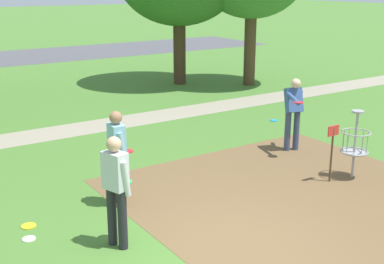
{
  "coord_description": "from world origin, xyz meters",
  "views": [
    {
      "loc": [
        -4.15,
        -5.25,
        3.8
      ],
      "look_at": [
        1.15,
        2.68,
        1.0
      ],
      "focal_mm": 47.98,
      "sensor_mm": 36.0,
      "label": 1
    }
  ],
  "objects_px": {
    "player_foreground_watching": "(116,186)",
    "frisbee_mid_grass": "(29,226)",
    "player_throwing": "(293,109)",
    "disc_golf_basket": "(353,142)",
    "frisbee_scattered_b": "(29,239)",
    "frisbee_near_basket": "(274,120)",
    "player_waiting_right": "(117,153)"
  },
  "relations": [
    {
      "from": "disc_golf_basket",
      "to": "player_foreground_watching",
      "type": "distance_m",
      "value": 5.11
    },
    {
      "from": "player_foreground_watching",
      "to": "player_throwing",
      "type": "bearing_deg",
      "value": 19.23
    },
    {
      "from": "disc_golf_basket",
      "to": "frisbee_scattered_b",
      "type": "bearing_deg",
      "value": 170.73
    },
    {
      "from": "frisbee_near_basket",
      "to": "player_foreground_watching",
      "type": "bearing_deg",
      "value": -149.26
    },
    {
      "from": "player_throwing",
      "to": "frisbee_near_basket",
      "type": "xyz_separation_m",
      "value": [
        1.47,
        2.2,
        -0.98
      ]
    },
    {
      "from": "player_foreground_watching",
      "to": "player_waiting_right",
      "type": "bearing_deg",
      "value": 63.39
    },
    {
      "from": "player_throwing",
      "to": "frisbee_scattered_b",
      "type": "relative_size",
      "value": 8.4
    },
    {
      "from": "frisbee_mid_grass",
      "to": "frisbee_scattered_b",
      "type": "relative_size",
      "value": 1.18
    },
    {
      "from": "player_foreground_watching",
      "to": "frisbee_scattered_b",
      "type": "relative_size",
      "value": 8.4
    },
    {
      "from": "player_waiting_right",
      "to": "frisbee_mid_grass",
      "type": "relative_size",
      "value": 7.14
    },
    {
      "from": "player_waiting_right",
      "to": "player_throwing",
      "type": "bearing_deg",
      "value": 6.56
    },
    {
      "from": "player_throwing",
      "to": "disc_golf_basket",
      "type": "bearing_deg",
      "value": -98.06
    },
    {
      "from": "disc_golf_basket",
      "to": "frisbee_scattered_b",
      "type": "relative_size",
      "value": 6.83
    },
    {
      "from": "player_waiting_right",
      "to": "frisbee_near_basket",
      "type": "xyz_separation_m",
      "value": [
        6.18,
        2.74,
        -0.96
      ]
    },
    {
      "from": "player_waiting_right",
      "to": "frisbee_scattered_b",
      "type": "bearing_deg",
      "value": -167.09
    },
    {
      "from": "player_waiting_right",
      "to": "frisbee_near_basket",
      "type": "bearing_deg",
      "value": 23.9
    },
    {
      "from": "disc_golf_basket",
      "to": "frisbee_mid_grass",
      "type": "relative_size",
      "value": 5.8
    },
    {
      "from": "disc_golf_basket",
      "to": "player_foreground_watching",
      "type": "height_order",
      "value": "player_foreground_watching"
    },
    {
      "from": "player_throwing",
      "to": "player_waiting_right",
      "type": "xyz_separation_m",
      "value": [
        -4.71,
        -0.54,
        -0.02
      ]
    },
    {
      "from": "frisbee_near_basket",
      "to": "disc_golf_basket",
      "type": "bearing_deg",
      "value": -112.86
    },
    {
      "from": "player_waiting_right",
      "to": "frisbee_mid_grass",
      "type": "xyz_separation_m",
      "value": [
        -1.6,
        0.04,
        -0.96
      ]
    },
    {
      "from": "disc_golf_basket",
      "to": "player_foreground_watching",
      "type": "bearing_deg",
      "value": 179.25
    },
    {
      "from": "player_foreground_watching",
      "to": "frisbee_mid_grass",
      "type": "distance_m",
      "value": 1.92
    },
    {
      "from": "player_foreground_watching",
      "to": "frisbee_scattered_b",
      "type": "height_order",
      "value": "player_foreground_watching"
    },
    {
      "from": "player_throwing",
      "to": "frisbee_near_basket",
      "type": "distance_m",
      "value": 2.82
    },
    {
      "from": "player_foreground_watching",
      "to": "player_throwing",
      "type": "distance_m",
      "value": 5.69
    },
    {
      "from": "disc_golf_basket",
      "to": "player_foreground_watching",
      "type": "relative_size",
      "value": 0.81
    },
    {
      "from": "frisbee_near_basket",
      "to": "frisbee_mid_grass",
      "type": "distance_m",
      "value": 8.23
    },
    {
      "from": "player_waiting_right",
      "to": "frisbee_scattered_b",
      "type": "height_order",
      "value": "player_waiting_right"
    },
    {
      "from": "player_waiting_right",
      "to": "frisbee_scattered_b",
      "type": "xyz_separation_m",
      "value": [
        -1.73,
        -0.4,
        -0.96
      ]
    },
    {
      "from": "frisbee_scattered_b",
      "to": "disc_golf_basket",
      "type": "bearing_deg",
      "value": -9.27
    },
    {
      "from": "player_waiting_right",
      "to": "disc_golf_basket",
      "type": "bearing_deg",
      "value": -17.54
    }
  ]
}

